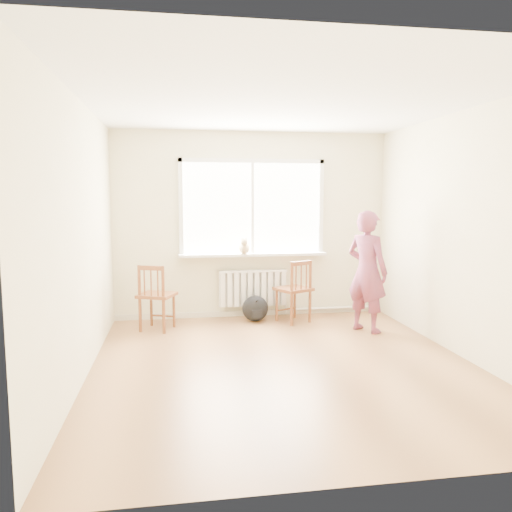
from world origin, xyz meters
name	(u,v)px	position (x,y,z in m)	size (l,w,h in m)	color
floor	(284,365)	(0.00, 0.00, 0.00)	(4.50, 4.50, 0.00)	#A26F42
ceiling	(286,102)	(0.00, 0.00, 2.70)	(4.50, 4.50, 0.00)	white
back_wall	(252,225)	(0.00, 2.25, 1.35)	(4.00, 0.01, 2.70)	beige
window	(252,204)	(0.00, 2.22, 1.66)	(2.12, 0.05, 1.42)	white
windowsill	(253,254)	(0.00, 2.14, 0.93)	(2.15, 0.22, 0.04)	white
radiator	(253,287)	(0.00, 2.16, 0.44)	(1.00, 0.12, 0.55)	white
heating_pipe	(334,308)	(1.25, 2.19, 0.08)	(0.04, 0.04, 1.40)	silver
baseboard	(252,313)	(0.00, 2.23, 0.04)	(4.00, 0.03, 0.08)	beige
chair_left	(155,297)	(-1.39, 1.61, 0.45)	(0.56, 0.55, 0.89)	brown
chair_right	(296,291)	(0.54, 1.74, 0.45)	(0.58, 0.57, 0.89)	brown
person	(367,271)	(1.35, 1.15, 0.80)	(0.58, 0.38, 1.59)	#BF3F50
cat	(244,247)	(-0.14, 2.06, 1.05)	(0.19, 0.37, 0.25)	beige
backpack	(255,308)	(-0.01, 1.88, 0.19)	(0.37, 0.28, 0.37)	black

